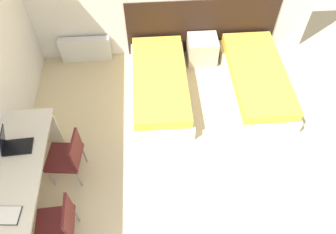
{
  "coord_description": "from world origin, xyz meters",
  "views": [
    {
      "loc": [
        -0.2,
        -0.32,
        4.09
      ],
      "look_at": [
        0.0,
        2.36,
        0.55
      ],
      "focal_mm": 35.0,
      "sensor_mm": 36.0,
      "label": 1
    }
  ],
  "objects_px": {
    "bed_near_door": "(256,79)",
    "chair_near_laptop": "(68,156)",
    "chair_near_notebook": "(59,223)",
    "bed_near_window": "(160,85)",
    "laptop": "(13,145)",
    "nightstand": "(202,50)"
  },
  "relations": [
    {
      "from": "bed_near_door",
      "to": "chair_near_laptop",
      "type": "xyz_separation_m",
      "value": [
        -2.83,
        -1.38,
        0.26
      ]
    },
    {
      "from": "bed_near_door",
      "to": "chair_near_laptop",
      "type": "relative_size",
      "value": 2.34
    },
    {
      "from": "chair_near_notebook",
      "to": "chair_near_laptop",
      "type": "bearing_deg",
      "value": 87.44
    },
    {
      "from": "bed_near_window",
      "to": "laptop",
      "type": "xyz_separation_m",
      "value": [
        -1.83,
        -1.38,
        0.58
      ]
    },
    {
      "from": "chair_near_laptop",
      "to": "chair_near_notebook",
      "type": "xyz_separation_m",
      "value": [
        0.0,
        -0.87,
        0.0
      ]
    },
    {
      "from": "nightstand",
      "to": "chair_near_notebook",
      "type": "height_order",
      "value": "chair_near_notebook"
    },
    {
      "from": "bed_near_window",
      "to": "laptop",
      "type": "distance_m",
      "value": 2.36
    },
    {
      "from": "bed_near_window",
      "to": "bed_near_door",
      "type": "distance_m",
      "value": 1.57
    },
    {
      "from": "bed_near_window",
      "to": "chair_near_notebook",
      "type": "distance_m",
      "value": 2.59
    },
    {
      "from": "bed_near_window",
      "to": "chair_near_laptop",
      "type": "distance_m",
      "value": 1.88
    },
    {
      "from": "chair_near_laptop",
      "to": "laptop",
      "type": "distance_m",
      "value": 0.66
    },
    {
      "from": "bed_near_door",
      "to": "nightstand",
      "type": "distance_m",
      "value": 1.09
    },
    {
      "from": "bed_near_door",
      "to": "chair_near_notebook",
      "type": "distance_m",
      "value": 3.63
    },
    {
      "from": "nightstand",
      "to": "chair_near_laptop",
      "type": "distance_m",
      "value": 2.96
    },
    {
      "from": "bed_near_window",
      "to": "chair_near_laptop",
      "type": "height_order",
      "value": "chair_near_laptop"
    },
    {
      "from": "nightstand",
      "to": "chair_near_laptop",
      "type": "relative_size",
      "value": 0.61
    },
    {
      "from": "bed_near_window",
      "to": "nightstand",
      "type": "relative_size",
      "value": 3.82
    },
    {
      "from": "bed_near_window",
      "to": "chair_near_notebook",
      "type": "bearing_deg",
      "value": -119.06
    },
    {
      "from": "nightstand",
      "to": "laptop",
      "type": "xyz_separation_m",
      "value": [
        -2.61,
        -2.13,
        0.55
      ]
    },
    {
      "from": "bed_near_door",
      "to": "bed_near_window",
      "type": "bearing_deg",
      "value": 180.0
    },
    {
      "from": "laptop",
      "to": "chair_near_notebook",
      "type": "bearing_deg",
      "value": -59.81
    },
    {
      "from": "bed_near_window",
      "to": "bed_near_door",
      "type": "xyz_separation_m",
      "value": [
        1.57,
        0.0,
        0.0
      ]
    }
  ]
}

